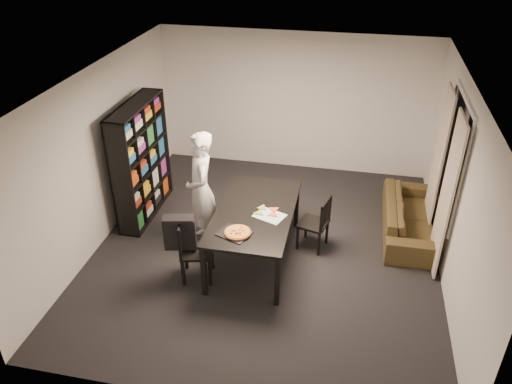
% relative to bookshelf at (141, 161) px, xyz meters
% --- Properties ---
extents(room, '(5.01, 5.51, 2.61)m').
position_rel_bookshelf_xyz_m(room, '(2.16, -0.60, 0.35)').
color(room, black).
rests_on(room, ground).
extents(window_pane, '(0.02, 1.40, 1.60)m').
position_rel_bookshelf_xyz_m(window_pane, '(4.64, -0.00, 0.55)').
color(window_pane, black).
rests_on(window_pane, room).
extents(window_frame, '(0.03, 1.52, 1.72)m').
position_rel_bookshelf_xyz_m(window_frame, '(4.64, -0.00, 0.55)').
color(window_frame, white).
rests_on(window_frame, room).
extents(curtain_left, '(0.03, 0.70, 2.25)m').
position_rel_bookshelf_xyz_m(curtain_left, '(4.56, -0.52, 0.20)').
color(curtain_left, beige).
rests_on(curtain_left, room).
extents(curtain_right, '(0.03, 0.70, 2.25)m').
position_rel_bookshelf_xyz_m(curtain_right, '(4.56, 0.52, 0.20)').
color(curtain_right, beige).
rests_on(curtain_right, room).
extents(bookshelf, '(0.35, 1.50, 1.90)m').
position_rel_bookshelf_xyz_m(bookshelf, '(0.00, 0.00, 0.00)').
color(bookshelf, black).
rests_on(bookshelf, room).
extents(dining_table, '(1.07, 1.93, 0.81)m').
position_rel_bookshelf_xyz_m(dining_table, '(2.02, -0.85, -0.22)').
color(dining_table, black).
rests_on(dining_table, room).
extents(chair_left, '(0.51, 0.51, 0.92)m').
position_rel_bookshelf_xyz_m(chair_left, '(1.26, -1.46, -0.43)').
color(chair_left, black).
rests_on(chair_left, room).
extents(chair_right, '(0.49, 0.49, 0.86)m').
position_rel_bookshelf_xyz_m(chair_right, '(2.90, -0.43, -0.46)').
color(chair_right, black).
rests_on(chair_right, room).
extents(draped_jacket, '(0.43, 0.26, 0.51)m').
position_rel_bookshelf_xyz_m(draped_jacket, '(1.14, -1.48, -0.19)').
color(draped_jacket, black).
rests_on(draped_jacket, chair_left).
extents(person, '(0.65, 0.77, 1.79)m').
position_rel_bookshelf_xyz_m(person, '(1.17, -0.59, -0.06)').
color(person, white).
rests_on(person, room).
extents(baking_tray, '(0.49, 0.44, 0.01)m').
position_rel_bookshelf_xyz_m(baking_tray, '(1.88, -1.45, -0.14)').
color(baking_tray, black).
rests_on(baking_tray, dining_table).
extents(pepperoni_pizza, '(0.35, 0.35, 0.03)m').
position_rel_bookshelf_xyz_m(pepperoni_pizza, '(1.92, -1.44, -0.12)').
color(pepperoni_pizza, '#9A512C').
rests_on(pepperoni_pizza, dining_table).
extents(kitchen_towel, '(0.48, 0.43, 0.01)m').
position_rel_bookshelf_xyz_m(kitchen_towel, '(2.25, -0.94, -0.14)').
color(kitchen_towel, white).
rests_on(kitchen_towel, dining_table).
extents(pizza_slices, '(0.42, 0.37, 0.01)m').
position_rel_bookshelf_xyz_m(pizza_slices, '(2.20, -0.84, -0.13)').
color(pizza_slices, gold).
rests_on(pizza_slices, dining_table).
extents(sofa, '(0.74, 1.90, 0.55)m').
position_rel_bookshelf_xyz_m(sofa, '(4.25, 0.26, -0.67)').
color(sofa, '#382E16').
rests_on(sofa, room).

